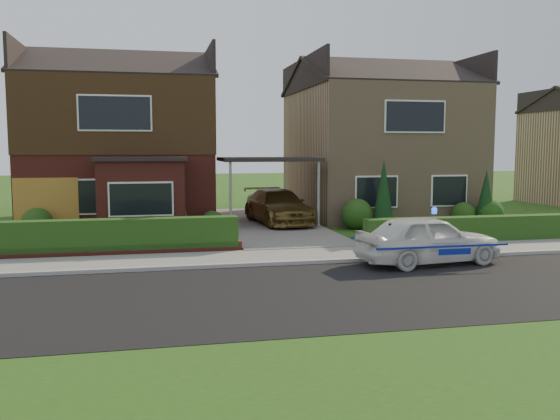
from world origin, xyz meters
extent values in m
plane|color=#124311|center=(0.00, 0.00, 0.00)|extent=(120.00, 120.00, 0.00)
cube|color=black|center=(0.00, 0.00, 0.00)|extent=(60.00, 6.00, 0.02)
cube|color=#9E9993|center=(0.00, 3.05, 0.06)|extent=(60.00, 0.16, 0.12)
cube|color=slate|center=(0.00, 4.10, 0.05)|extent=(60.00, 2.00, 0.10)
cube|color=#124311|center=(0.00, -5.00, 0.00)|extent=(60.00, 4.00, 0.01)
cube|color=#666059|center=(0.00, 11.00, 0.06)|extent=(3.80, 12.00, 0.12)
cube|color=maroon|center=(-5.80, 14.00, 2.90)|extent=(7.20, 8.00, 5.80)
cube|color=white|center=(-7.38, 9.98, 1.40)|extent=(1.80, 0.08, 1.30)
cube|color=white|center=(-4.22, 9.98, 1.40)|extent=(1.60, 0.08, 1.30)
cube|color=white|center=(-5.80, 9.98, 4.40)|extent=(2.60, 0.08, 1.30)
cube|color=black|center=(-5.80, 14.00, 4.35)|extent=(7.26, 8.06, 2.90)
cube|color=maroon|center=(-4.94, 9.30, 1.35)|extent=(3.00, 1.40, 2.70)
cube|color=black|center=(-4.94, 9.30, 2.77)|extent=(3.20, 1.60, 0.14)
cube|color=tan|center=(5.80, 14.00, 2.90)|extent=(7.20, 8.00, 5.80)
cube|color=white|center=(4.22, 9.98, 1.40)|extent=(1.80, 0.08, 1.30)
cube|color=white|center=(7.38, 9.98, 1.40)|extent=(1.60, 0.08, 1.30)
cube|color=white|center=(5.80, 9.98, 4.40)|extent=(2.60, 0.08, 1.30)
cube|color=black|center=(0.00, 11.00, 2.70)|extent=(3.80, 3.00, 0.14)
cylinder|color=gray|center=(-1.70, 9.60, 1.35)|extent=(0.10, 0.10, 2.70)
cylinder|color=gray|center=(1.70, 9.60, 1.35)|extent=(0.10, 0.10, 2.70)
cube|color=olive|center=(-8.25, 9.96, 1.05)|extent=(2.20, 0.10, 2.10)
cube|color=maroon|center=(-5.80, 5.30, 0.18)|extent=(7.70, 0.25, 0.36)
cube|color=#173310|center=(-5.80, 5.45, 0.00)|extent=(7.50, 0.55, 0.90)
cube|color=#173310|center=(5.80, 5.35, 0.00)|extent=(7.50, 0.55, 0.80)
sphere|color=#173310|center=(-8.50, 9.50, 0.54)|extent=(1.08, 1.08, 1.08)
sphere|color=#173310|center=(-4.00, 9.30, 0.66)|extent=(1.32, 1.32, 1.32)
sphere|color=#173310|center=(-2.40, 9.60, 0.42)|extent=(0.84, 0.84, 0.84)
sphere|color=#173310|center=(3.20, 9.40, 0.60)|extent=(1.20, 1.20, 1.20)
sphere|color=#173310|center=(7.80, 9.50, 0.48)|extent=(0.96, 0.96, 0.96)
sphere|color=#173310|center=(8.80, 9.20, 0.54)|extent=(1.08, 1.08, 1.08)
cone|color=black|center=(4.20, 9.20, 1.30)|extent=(0.90, 0.90, 2.60)
cone|color=black|center=(8.60, 9.20, 1.10)|extent=(0.90, 0.90, 2.20)
imported|color=silver|center=(2.73, 2.40, 0.67)|extent=(2.07, 4.13, 1.35)
sphere|color=#193FF2|center=(2.93, 2.40, 1.43)|extent=(0.17, 0.17, 0.17)
cube|color=navy|center=(2.73, 1.60, 0.62)|extent=(3.64, 0.02, 0.05)
cube|color=navy|center=(2.73, 3.20, 0.62)|extent=(3.64, 0.01, 0.05)
ellipsoid|color=black|center=(1.62, 2.30, 0.95)|extent=(0.22, 0.17, 0.21)
sphere|color=white|center=(1.64, 2.24, 0.94)|extent=(0.11, 0.11, 0.11)
sphere|color=black|center=(1.64, 2.28, 1.09)|extent=(0.13, 0.13, 0.13)
cone|color=black|center=(1.60, 2.29, 1.15)|extent=(0.04, 0.04, 0.05)
cone|color=black|center=(1.69, 2.29, 1.15)|extent=(0.04, 0.04, 0.05)
imported|color=brown|center=(0.41, 11.03, 0.80)|extent=(2.40, 4.86, 1.36)
imported|color=gray|center=(-8.22, 7.68, 0.42)|extent=(0.45, 0.31, 0.84)
imported|color=gray|center=(-4.14, 9.00, 0.41)|extent=(0.57, 0.56, 0.81)
imported|color=gray|center=(-2.50, 9.00, 0.36)|extent=(0.48, 0.48, 0.72)
camera|label=1|loc=(-4.56, -12.28, 3.17)|focal=38.00mm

